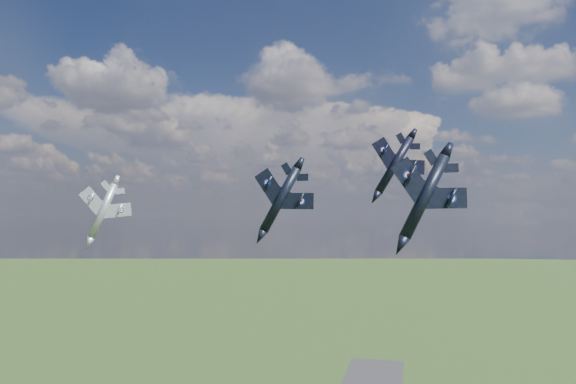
% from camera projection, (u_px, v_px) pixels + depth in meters
% --- Properties ---
extents(jet_lead_navy, '(11.38, 15.05, 7.59)m').
position_uv_depth(jet_lead_navy, '(280.00, 199.00, 82.37)').
color(jet_lead_navy, black).
extents(jet_right_navy, '(12.79, 15.05, 6.56)m').
position_uv_depth(jet_right_navy, '(425.00, 196.00, 57.09)').
color(jet_right_navy, black).
extents(jet_high_navy, '(13.08, 16.51, 8.14)m').
position_uv_depth(jet_high_navy, '(394.00, 165.00, 96.50)').
color(jet_high_navy, black).
extents(jet_left_silver, '(14.28, 16.20, 6.21)m').
position_uv_depth(jet_left_silver, '(103.00, 211.00, 94.37)').
color(jet_left_silver, '#9FA0A9').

